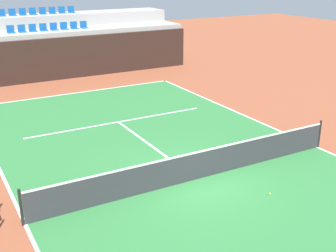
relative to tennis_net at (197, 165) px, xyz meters
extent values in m
plane|color=brown|center=(0.00, 0.00, -0.51)|extent=(80.00, 80.00, 0.00)
cube|color=#2D7238|center=(0.00, 0.00, -0.50)|extent=(11.00, 24.00, 0.01)
cube|color=white|center=(0.00, 11.95, -0.50)|extent=(11.00, 0.10, 0.00)
cube|color=white|center=(-5.45, 0.00, -0.50)|extent=(0.10, 24.00, 0.00)
cube|color=white|center=(5.45, 0.00, -0.50)|extent=(0.10, 24.00, 0.00)
cube|color=white|center=(0.00, 6.40, -0.50)|extent=(8.26, 0.10, 0.00)
cube|color=white|center=(0.00, 3.20, -0.50)|extent=(0.10, 6.40, 0.00)
cube|color=black|center=(0.00, 15.50, 0.75)|extent=(17.60, 0.30, 2.52)
cube|color=#9E9E99|center=(0.00, 16.85, 0.89)|extent=(17.60, 2.40, 2.80)
cube|color=#9E9E99|center=(0.00, 19.25, 1.27)|extent=(17.60, 2.40, 3.56)
cube|color=#145193|center=(-2.27, 16.85, 2.31)|extent=(0.44, 0.44, 0.04)
cube|color=#145193|center=(-2.27, 17.05, 2.53)|extent=(0.44, 0.04, 0.40)
cube|color=#145193|center=(-1.62, 16.85, 2.31)|extent=(0.44, 0.44, 0.04)
cube|color=#145193|center=(-1.62, 17.05, 2.53)|extent=(0.44, 0.04, 0.40)
cube|color=#145193|center=(-0.97, 16.85, 2.31)|extent=(0.44, 0.44, 0.04)
cube|color=#145193|center=(-0.97, 17.05, 2.53)|extent=(0.44, 0.04, 0.40)
cube|color=#145193|center=(-0.32, 16.85, 2.31)|extent=(0.44, 0.44, 0.04)
cube|color=#145193|center=(-0.32, 17.05, 2.53)|extent=(0.44, 0.04, 0.40)
cube|color=#145193|center=(0.32, 16.85, 2.31)|extent=(0.44, 0.44, 0.04)
cube|color=#145193|center=(0.32, 17.05, 2.53)|extent=(0.44, 0.04, 0.40)
cube|color=#145193|center=(0.97, 16.85, 2.31)|extent=(0.44, 0.44, 0.04)
cube|color=#145193|center=(0.97, 17.05, 2.53)|extent=(0.44, 0.04, 0.40)
cube|color=#145193|center=(1.62, 16.85, 2.31)|extent=(0.44, 0.44, 0.04)
cube|color=#145193|center=(1.62, 17.05, 2.53)|extent=(0.44, 0.04, 0.40)
cube|color=#145193|center=(2.27, 16.85, 2.31)|extent=(0.44, 0.44, 0.04)
cube|color=#145193|center=(2.27, 17.05, 2.53)|extent=(0.44, 0.04, 0.40)
cube|color=#145193|center=(-2.27, 19.25, 3.07)|extent=(0.44, 0.44, 0.04)
cube|color=#145193|center=(-2.27, 19.45, 3.29)|extent=(0.44, 0.04, 0.40)
cube|color=#145193|center=(-1.62, 19.25, 3.07)|extent=(0.44, 0.44, 0.04)
cube|color=#145193|center=(-1.62, 19.45, 3.29)|extent=(0.44, 0.04, 0.40)
cube|color=#145193|center=(-0.97, 19.25, 3.07)|extent=(0.44, 0.44, 0.04)
cube|color=#145193|center=(-0.97, 19.45, 3.29)|extent=(0.44, 0.04, 0.40)
cube|color=#145193|center=(-0.32, 19.25, 3.07)|extent=(0.44, 0.44, 0.04)
cube|color=#145193|center=(-0.32, 19.45, 3.29)|extent=(0.44, 0.04, 0.40)
cube|color=#145193|center=(0.32, 19.25, 3.07)|extent=(0.44, 0.44, 0.04)
cube|color=#145193|center=(0.32, 19.45, 3.29)|extent=(0.44, 0.04, 0.40)
cube|color=#145193|center=(0.97, 19.25, 3.07)|extent=(0.44, 0.44, 0.04)
cube|color=#145193|center=(0.97, 19.45, 3.29)|extent=(0.44, 0.04, 0.40)
cube|color=#145193|center=(1.62, 19.25, 3.07)|extent=(0.44, 0.44, 0.04)
cube|color=#145193|center=(1.62, 19.45, 3.29)|extent=(0.44, 0.04, 0.40)
cube|color=#145193|center=(2.27, 19.25, 3.07)|extent=(0.44, 0.44, 0.04)
cube|color=#145193|center=(2.27, 19.45, 3.29)|extent=(0.44, 0.04, 0.40)
cylinder|color=black|center=(-5.50, 0.00, 0.04)|extent=(0.08, 0.08, 1.07)
cylinder|color=black|center=(5.50, 0.00, 0.04)|extent=(0.08, 0.08, 1.07)
cube|color=#333338|center=(0.00, 0.00, -0.04)|extent=(10.90, 0.02, 0.92)
cube|color=white|center=(0.00, 0.00, 0.45)|extent=(10.90, 0.04, 0.05)
sphere|color=#CCE033|center=(1.35, -1.96, -0.47)|extent=(0.07, 0.07, 0.07)
camera|label=1|loc=(-7.08, -10.66, 5.96)|focal=46.87mm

